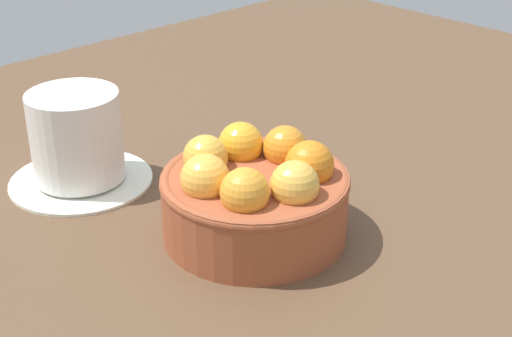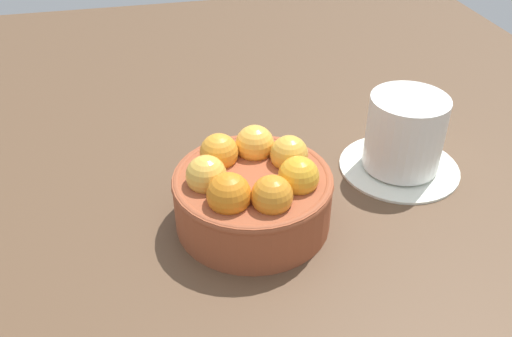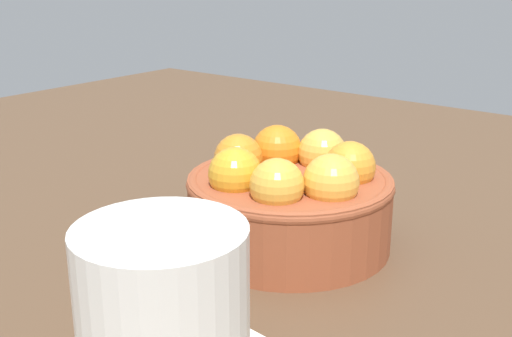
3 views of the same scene
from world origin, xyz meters
TOP-DOWN VIEW (x-y plane):
  - ground_plane at (0.00, 0.00)cm, footprint 138.02×110.17cm
  - terracotta_bowl at (0.01, -0.02)cm, footprint 15.62×15.62cm
  - coffee_cup at (-5.40, 18.37)cm, footprint 13.58×13.58cm

SIDE VIEW (x-z plane):
  - ground_plane at x=0.00cm, z-range -4.74..0.00cm
  - terracotta_bowl at x=0.01cm, z-range -0.38..8.03cm
  - coffee_cup at x=-5.40cm, z-range -0.39..8.64cm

